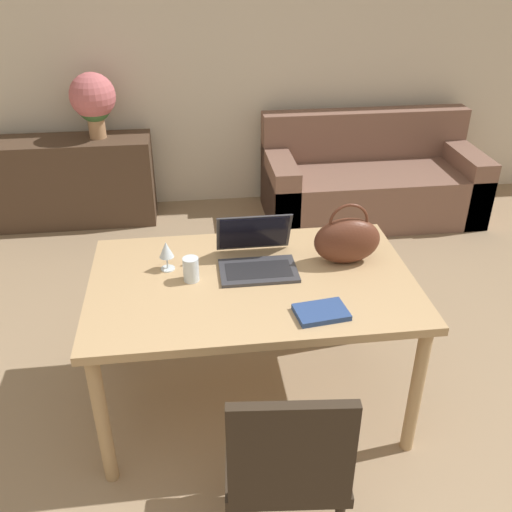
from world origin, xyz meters
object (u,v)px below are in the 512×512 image
Objects in this scene: drinking_glass at (191,269)px; handbag at (347,240)px; laptop at (256,252)px; flower_vase at (93,100)px; couch at (370,182)px; wine_glass at (166,251)px; chair at (287,459)px.

drinking_glass is 0.75m from handbag.
flower_vase reaches higher than laptop.
wine_glass reaches higher than couch.
flower_vase is (-2.19, 0.18, 0.71)m from couch.
drinking_glass is 0.36× the size of handbag.
laptop is (-1.21, -1.97, 0.51)m from couch.
wine_glass reaches higher than drinking_glass.
couch is 2.61m from wine_glass.
couch is 15.30× the size of drinking_glass.
couch is at bearing -4.78° from flower_vase.
drinking_glass is at bearing -160.91° from laptop.
handbag reaches higher than couch.
chair is at bearing -66.94° from wine_glass.
laptop is 0.43m from handbag.
drinking_glass is (-0.30, 0.85, 0.31)m from chair.
couch is 2.37m from laptop.
chair is at bearing -72.72° from flower_vase.
couch is 3.49× the size of flower_vase.
wine_glass is (-0.41, 0.96, 0.35)m from chair.
handbag is (0.43, -0.04, 0.06)m from laptop.
handbag is (0.74, 0.07, 0.06)m from drinking_glass.
flower_vase is at bearing 106.46° from drinking_glass.
chair is 7.62× the size of drinking_glass.
laptop is at bearing -65.54° from flower_vase.
laptop is 1.13× the size of handbag.
handbag is at bearing -2.66° from wine_glass.
couch is at bearing 53.68° from drinking_glass.
chair is 6.06× the size of wine_glass.
couch is at bearing 72.59° from chair.
handbag is (-0.79, -2.00, 0.57)m from couch.
flower_vase is (-1.41, 2.19, 0.14)m from handbag.
laptop is 3.15× the size of drinking_glass.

